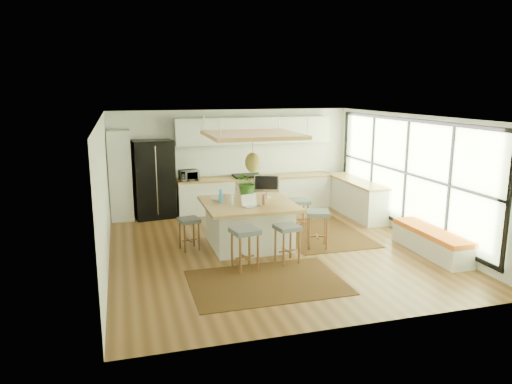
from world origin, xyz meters
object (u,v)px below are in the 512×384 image
object	(u,v)px
stool_near_left	(245,251)
fridge	(153,182)
island	(248,224)
microwave	(189,174)
island_plant	(247,185)
laptop	(252,201)
monitor	(266,186)
stool_near_right	(287,244)
stool_right_front	(317,231)
stool_right_back	(298,218)
stool_left_side	(189,233)

from	to	relation	value
stool_near_left	fridge	bearing A→B (deg)	107.21
fridge	island	xyz separation A→B (m)	(1.73, -2.87, -0.46)
microwave	island_plant	bearing A→B (deg)	-74.40
laptop	monitor	bearing A→B (deg)	39.68
stool_near_right	island_plant	distance (m)	1.95
stool_right_front	stool_right_back	size ratio (longest dim) A/B	1.00
stool_left_side	island_plant	xyz separation A→B (m)	(1.36, 0.49, 0.83)
stool_near_left	stool_right_front	xyz separation A→B (m)	(1.76, 0.81, 0.00)
stool_near_right	laptop	world-z (taller)	laptop
fridge	stool_near_right	world-z (taller)	fridge
monitor	stool_near_left	bearing A→B (deg)	-96.82
stool_right_back	microwave	world-z (taller)	microwave
monitor	stool_left_side	bearing A→B (deg)	-149.19
fridge	stool_near_right	size ratio (longest dim) A/B	2.72
stool_near_right	island	bearing A→B (deg)	110.49
island	monitor	distance (m)	0.93
stool_near_right	monitor	size ratio (longest dim) A/B	1.34
stool_near_left	stool_right_back	world-z (taller)	stool_right_back
monitor	stool_right_back	bearing A→B (deg)	37.48
fridge	monitor	distance (m)	3.40
fridge	stool_left_side	size ratio (longest dim) A/B	2.98
laptop	microwave	size ratio (longest dim) A/B	0.74
stool_near_right	island_plant	xyz separation A→B (m)	(-0.32, 1.73, 0.83)
island	microwave	bearing A→B (deg)	106.48
stool_right_front	island_plant	size ratio (longest dim) A/B	1.20
stool_right_front	island	bearing A→B (deg)	158.08
stool_near_left	stool_right_back	xyz separation A→B (m)	(1.75, 1.90, 0.00)
laptop	island_plant	world-z (taller)	island_plant
stool_near_left	stool_near_right	size ratio (longest dim) A/B	1.07
stool_right_back	stool_near_left	bearing A→B (deg)	-132.69
stool_right_front	island_plant	distance (m)	1.82
stool_near_right	stool_left_side	xyz separation A→B (m)	(-1.68, 1.24, 0.00)
fridge	stool_near_right	xyz separation A→B (m)	(2.18, -4.06, -0.57)
microwave	island_plant	xyz separation A→B (m)	(0.96, -2.27, 0.10)
laptop	stool_right_front	bearing A→B (deg)	-20.17
stool_near_right	stool_near_left	bearing A→B (deg)	-169.77
island	laptop	bearing A→B (deg)	-94.57
island	microwave	world-z (taller)	microwave
stool_right_back	monitor	distance (m)	1.20
stool_near_left	island_plant	size ratio (longest dim) A/B	1.20
fridge	microwave	xyz separation A→B (m)	(0.90, -0.06, 0.16)
monitor	stool_near_right	bearing A→B (deg)	-69.81
stool_near_left	laptop	distance (m)	1.25
stool_right_front	microwave	world-z (taller)	microwave
fridge	microwave	world-z (taller)	fridge
stool_left_side	island_plant	distance (m)	1.67
stool_near_right	stool_right_front	size ratio (longest dim) A/B	0.93
stool_near_right	monitor	world-z (taller)	monitor
fridge	stool_near_left	distance (m)	4.45
stool_left_side	microwave	xyz separation A→B (m)	(0.40, 2.76, 0.73)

